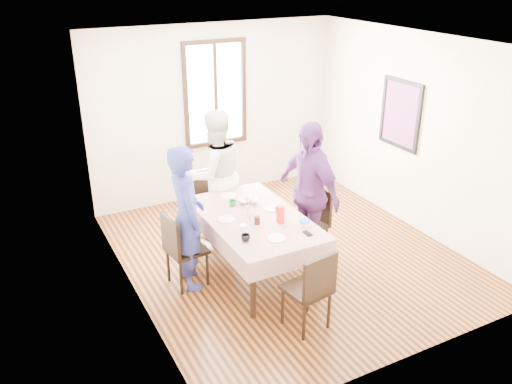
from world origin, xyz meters
TOP-DOWN VIEW (x-y plane):
  - ground at (0.00, 0.00)m, footprint 4.50×4.50m
  - back_wall at (0.00, 2.25)m, footprint 4.00×0.00m
  - right_wall at (2.00, 0.00)m, footprint 0.00×4.50m
  - window_frame at (0.00, 2.23)m, footprint 1.02×0.06m
  - window_pane at (0.00, 2.24)m, footprint 0.90×0.02m
  - art_poster at (1.98, 0.30)m, footprint 0.04×0.76m
  - dining_table at (-0.59, -0.21)m, footprint 0.96×1.70m
  - tablecloth at (-0.59, -0.21)m, footprint 1.08×1.82m
  - chair_left at (-1.39, -0.05)m, footprint 0.46×0.46m
  - chair_right at (0.21, -0.15)m, footprint 0.46×0.46m
  - chair_far at (-0.59, 0.96)m, footprint 0.48×0.48m
  - chair_near at (-0.59, -1.37)m, footprint 0.48×0.48m
  - person_left at (-1.37, -0.05)m, footprint 0.46×0.66m
  - person_far at (-0.59, 0.94)m, footprint 0.90×0.72m
  - person_right at (0.18, -0.15)m, footprint 0.56×1.10m
  - mug_black at (-0.94, -0.68)m, footprint 0.11×0.11m
  - mug_flag at (-0.30, -0.28)m, footprint 0.14×0.14m
  - mug_green at (-0.68, 0.19)m, footprint 0.11×0.11m
  - serving_bowl at (-0.47, 0.19)m, footprint 0.33×0.33m
  - juice_carton at (-0.40, -0.49)m, footprint 0.07×0.07m
  - butter_tub at (-0.20, -0.69)m, footprint 0.13×0.13m
  - jam_jar at (-0.65, -0.39)m, footprint 0.07×0.07m
  - drinking_glass at (-0.87, -0.49)m, footprint 0.06×0.06m
  - smartphone at (-0.27, -0.85)m, footprint 0.07×0.13m
  - flower_vase at (-0.63, -0.14)m, footprint 0.06×0.06m
  - plate_left at (-0.92, -0.13)m, footprint 0.20×0.20m
  - plate_right at (-0.30, -0.12)m, footprint 0.20×0.20m
  - plate_far at (-0.62, 0.47)m, footprint 0.20×0.20m
  - plate_near at (-0.62, -0.79)m, footprint 0.20×0.20m
  - butter_lid at (-0.20, -0.69)m, footprint 0.12×0.12m
  - flower_bunch at (-0.63, -0.14)m, footprint 0.09×0.09m

SIDE VIEW (x-z plane):
  - ground at x=0.00m, z-range 0.00..0.00m
  - dining_table at x=-0.59m, z-range 0.00..0.75m
  - chair_left at x=-1.39m, z-range 0.00..0.91m
  - chair_right at x=0.21m, z-range 0.00..0.91m
  - chair_far at x=-0.59m, z-range 0.00..0.91m
  - chair_near at x=-0.59m, z-range 0.00..0.91m
  - tablecloth at x=-0.59m, z-range 0.75..0.76m
  - smartphone at x=-0.27m, z-range 0.76..0.77m
  - plate_left at x=-0.92m, z-range 0.76..0.77m
  - plate_right at x=-0.30m, z-range 0.76..0.77m
  - plate_far at x=-0.62m, z-range 0.76..0.77m
  - plate_near at x=-0.62m, z-range 0.76..0.77m
  - serving_bowl at x=-0.47m, z-range 0.76..0.82m
  - butter_tub at x=-0.20m, z-range 0.76..0.83m
  - mug_green at x=-0.68m, z-range 0.76..0.83m
  - mug_black at x=-0.94m, z-range 0.76..0.84m
  - drinking_glass at x=-0.87m, z-range 0.76..0.85m
  - jam_jar at x=-0.65m, z-range 0.76..0.86m
  - mug_flag at x=-0.30m, z-range 0.76..0.86m
  - flower_vase at x=-0.63m, z-range 0.76..0.89m
  - butter_lid at x=-0.20m, z-range 0.83..0.84m
  - person_left at x=-1.37m, z-range 0.00..1.72m
  - juice_carton at x=-0.40m, z-range 0.76..0.97m
  - person_far at x=-0.59m, z-range 0.00..1.78m
  - person_right at x=0.18m, z-range 0.00..1.80m
  - flower_bunch at x=-0.63m, z-range 0.89..0.99m
  - back_wall at x=0.00m, z-range -0.65..3.35m
  - right_wall at x=2.00m, z-range -0.90..3.60m
  - art_poster at x=1.98m, z-range 1.07..2.03m
  - window_frame at x=0.00m, z-range 0.84..2.46m
  - window_pane at x=0.00m, z-range 0.90..2.40m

